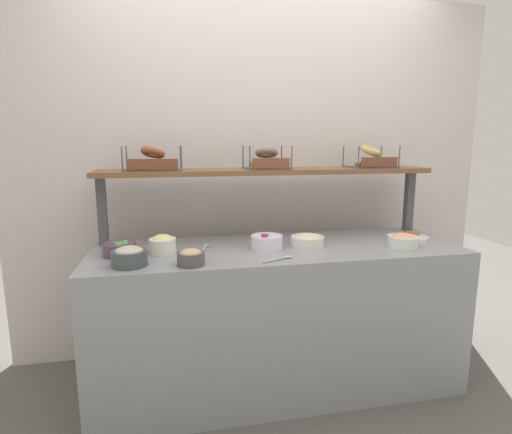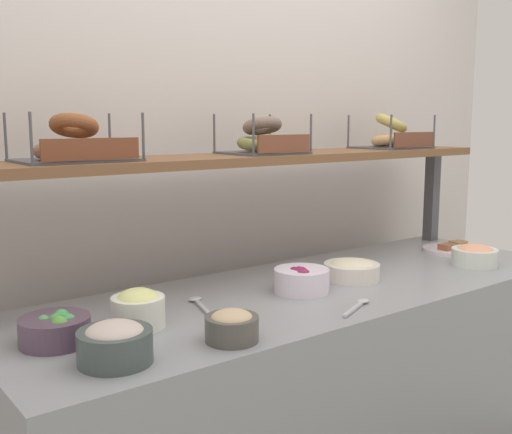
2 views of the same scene
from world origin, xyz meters
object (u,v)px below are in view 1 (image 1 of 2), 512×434
object	(u,v)px
bowl_veggie_mix	(120,249)
bagel_basket_poppy	(266,161)
bowl_egg_salad	(163,244)
bowl_potato_salad	(307,240)
serving_spoon_by_edge	(282,258)
serving_plate_white	(407,237)
serving_spoon_near_plate	(205,247)
bowl_hummus	(191,257)
bagel_basket_sesame	(370,160)
bagel_basket_cinnamon_raisin	(153,162)
bowl_tuna_salad	(129,256)
bowl_lox_spread	(403,240)
bowl_beet_salad	(267,242)

from	to	relation	value
bowl_veggie_mix	bagel_basket_poppy	size ratio (longest dim) A/B	0.64
bowl_egg_salad	bagel_basket_poppy	size ratio (longest dim) A/B	0.53
bowl_potato_salad	serving_spoon_by_edge	xyz separation A→B (m)	(-0.22, -0.24, -0.03)
serving_plate_white	bagel_basket_poppy	xyz separation A→B (m)	(-0.86, 0.21, 0.47)
bagel_basket_poppy	serving_spoon_near_plate	bearing A→B (deg)	-153.17
bowl_veggie_mix	bowl_hummus	world-z (taller)	bowl_hummus
serving_spoon_by_edge	bowl_potato_salad	bearing A→B (deg)	47.65
bowl_hummus	bowl_egg_salad	bearing A→B (deg)	120.25
bowl_veggie_mix	bagel_basket_sesame	bearing A→B (deg)	9.88
bowl_hummus	bagel_basket_cinnamon_raisin	xyz separation A→B (m)	(-0.18, 0.52, 0.44)
bowl_veggie_mix	serving_plate_white	size ratio (longest dim) A/B	0.69
bagel_basket_cinnamon_raisin	bagel_basket_sesame	distance (m)	1.37
bowl_tuna_salad	bagel_basket_cinnamon_raisin	world-z (taller)	bagel_basket_cinnamon_raisin
bowl_potato_salad	serving_spoon_by_edge	distance (m)	0.32
bowl_potato_salad	bagel_basket_poppy	bearing A→B (deg)	123.95
bowl_veggie_mix	serving_plate_white	bearing A→B (deg)	1.69
bowl_lox_spread	bagel_basket_cinnamon_raisin	bearing A→B (deg)	162.97
bagel_basket_cinnamon_raisin	bagel_basket_sesame	world-z (taller)	bagel_basket_sesame
bagel_basket_sesame	bowl_hummus	bearing A→B (deg)	-156.61
bagel_basket_cinnamon_raisin	bagel_basket_poppy	world-z (taller)	bagel_basket_cinnamon_raisin
bowl_lox_spread	serving_spoon_by_edge	world-z (taller)	bowl_lox_spread
bowl_egg_salad	bowl_hummus	world-z (taller)	bowl_egg_salad
bowl_tuna_salad	serving_spoon_by_edge	bearing A→B (deg)	-3.48
serving_plate_white	bagel_basket_cinnamon_raisin	bearing A→B (deg)	171.56
bowl_egg_salad	bagel_basket_poppy	xyz separation A→B (m)	(0.63, 0.27, 0.43)
bowl_tuna_salad	bowl_veggie_mix	world-z (taller)	bowl_tuna_salad
serving_plate_white	serving_spoon_near_plate	xyz separation A→B (m)	(-1.26, 0.01, -0.00)
serving_plate_white	serving_spoon_by_edge	distance (m)	0.94
bowl_lox_spread	bagel_basket_poppy	xyz separation A→B (m)	(-0.71, 0.41, 0.44)
bagel_basket_sesame	bagel_basket_cinnamon_raisin	bearing A→B (deg)	179.64
bowl_lox_spread	serving_plate_white	bearing A→B (deg)	52.75
bagel_basket_cinnamon_raisin	serving_plate_white	bearing A→B (deg)	-8.44
serving_spoon_by_edge	serving_plate_white	bearing A→B (deg)	18.30
serving_plate_white	bowl_tuna_salad	bearing A→B (deg)	-171.40
bagel_basket_sesame	bowl_veggie_mix	bearing A→B (deg)	-170.12
bagel_basket_cinnamon_raisin	bowl_egg_salad	bearing A→B (deg)	-81.33
bagel_basket_sesame	bowl_lox_spread	bearing A→B (deg)	-88.15
bowl_egg_salad	bagel_basket_poppy	bearing A→B (deg)	23.22
bowl_hummus	serving_spoon_near_plate	xyz separation A→B (m)	(0.09, 0.31, -0.03)
serving_plate_white	bagel_basket_cinnamon_raisin	size ratio (longest dim) A/B	0.76
bowl_hummus	serving_spoon_near_plate	size ratio (longest dim) A/B	0.80
bagel_basket_sesame	bowl_beet_salad	bearing A→B (deg)	-159.03
serving_spoon_by_edge	bagel_basket_sesame	bearing A→B (deg)	35.21
bowl_tuna_salad	bowl_hummus	world-z (taller)	bowl_tuna_salad
bowl_beet_salad	serving_plate_white	xyz separation A→B (m)	(0.92, 0.07, -0.03)
bowl_beet_salad	bowl_lox_spread	world-z (taller)	bowl_beet_salad
serving_plate_white	bowl_beet_salad	bearing A→B (deg)	-175.58
bowl_beet_salad	bagel_basket_poppy	distance (m)	0.53
bowl_egg_salad	bagel_basket_cinnamon_raisin	world-z (taller)	bagel_basket_cinnamon_raisin
bowl_hummus	serving_spoon_near_plate	world-z (taller)	bowl_hummus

